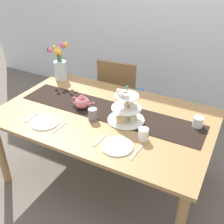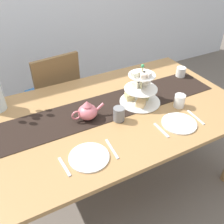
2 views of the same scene
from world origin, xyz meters
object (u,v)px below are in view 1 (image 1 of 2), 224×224
at_px(chair_left, 120,93).
at_px(tulip_vase, 60,66).
at_px(tiered_cake_stand, 126,110).
at_px(mug_white_text, 143,134).
at_px(knife_left, 60,127).
at_px(cream_jug, 198,122).
at_px(fork_right, 99,140).
at_px(teapot, 82,102).
at_px(knife_right, 136,153).
at_px(fork_left, 31,118).
at_px(mug_grey, 93,114).
at_px(dinner_plate_right, 117,146).
at_px(dinner_plate_left, 45,122).
at_px(dining_table, 105,123).

bearing_deg(chair_left, tulip_vase, -143.76).
bearing_deg(tiered_cake_stand, mug_white_text, -38.75).
bearing_deg(knife_left, cream_jug, 28.41).
relative_size(tiered_cake_stand, fork_right, 2.03).
bearing_deg(tiered_cake_stand, teapot, -179.52).
distance_m(knife_left, knife_right, 0.65).
distance_m(tulip_vase, knife_left, 0.92).
xyz_separation_m(tiered_cake_stand, knife_right, (0.24, -0.34, -0.09)).
xyz_separation_m(fork_left, fork_right, (0.65, 0.00, 0.00)).
xyz_separation_m(cream_jug, fork_left, (-1.23, -0.51, -0.04)).
relative_size(tulip_vase, mug_grey, 4.33).
relative_size(fork_left, knife_right, 0.88).
distance_m(dinner_plate_right, knife_right, 0.15).
bearing_deg(knife_left, fork_right, 0.00).
relative_size(chair_left, dinner_plate_left, 3.96).
xyz_separation_m(cream_jug, mug_grey, (-0.77, -0.29, 0.01)).
distance_m(tulip_vase, dinner_plate_left, 0.85).
height_order(fork_left, dinner_plate_right, dinner_plate_right).
bearing_deg(knife_right, mug_grey, 155.19).
distance_m(fork_left, dinner_plate_right, 0.79).
height_order(dining_table, dinner_plate_right, dinner_plate_right).
distance_m(tulip_vase, fork_left, 0.79).
bearing_deg(mug_grey, fork_right, -49.67).
bearing_deg(fork_right, mug_white_text, 30.20).
distance_m(tiered_cake_stand, teapot, 0.42).
height_order(knife_left, knife_right, same).
xyz_separation_m(fork_left, mug_grey, (0.46, 0.22, 0.05)).
relative_size(teapot, cream_jug, 2.80).
relative_size(fork_left, knife_left, 0.88).
relative_size(dinner_plate_left, knife_right, 1.35).
relative_size(fork_left, mug_grey, 1.58).
bearing_deg(dining_table, knife_left, -123.17).
xyz_separation_m(dining_table, teapot, (-0.23, 0.00, 0.14)).
xyz_separation_m(chair_left, mug_grey, (0.20, -0.89, 0.27)).
bearing_deg(fork_right, tulip_vase, 140.37).
height_order(chair_left, cream_jug, chair_left).
xyz_separation_m(tiered_cake_stand, dinner_plate_right, (0.09, -0.34, -0.09)).
xyz_separation_m(dinner_plate_left, dinner_plate_right, (0.65, 0.00, 0.00)).
xyz_separation_m(tulip_vase, mug_white_text, (1.17, -0.58, -0.10)).
bearing_deg(dinner_plate_left, fork_right, 0.00).
height_order(mug_grey, mug_white_text, mug_grey).
distance_m(dining_table, dinner_plate_left, 0.50).
bearing_deg(dinner_plate_left, fork_left, 180.00).
xyz_separation_m(tulip_vase, knife_left, (0.53, -0.74, -0.14)).
relative_size(tiered_cake_stand, teapot, 1.28).
relative_size(fork_left, fork_right, 1.00).
bearing_deg(mug_white_text, mug_grey, 172.53).
bearing_deg(tiered_cake_stand, chair_left, 119.41).
distance_m(teapot, mug_grey, 0.21).
distance_m(dinner_plate_left, knife_left, 0.15).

